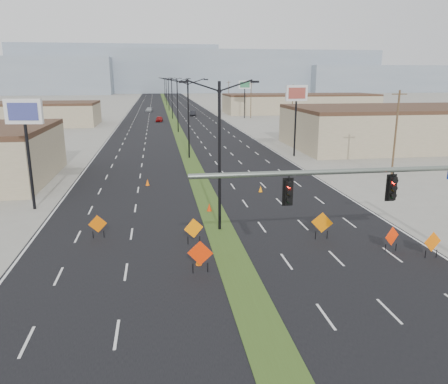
{
  "coord_description": "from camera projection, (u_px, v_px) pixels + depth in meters",
  "views": [
    {
      "loc": [
        -4.04,
        -16.3,
        10.24
      ],
      "look_at": [
        0.01,
        10.07,
        3.2
      ],
      "focal_mm": 35.0,
      "sensor_mm": 36.0,
      "label": 1
    }
  ],
  "objects": [
    {
      "name": "car_left",
      "position": [
        159.0,
        119.0,
        103.47
      ],
      "size": [
        1.87,
        3.86,
        1.27
      ],
      "primitive_type": "imported",
      "rotation": [
        0.0,
        0.0,
        -0.1
      ],
      "color": "maroon",
      "rests_on": "ground"
    },
    {
      "name": "cone_1",
      "position": [
        209.0,
        207.0,
        34.25
      ],
      "size": [
        0.5,
        0.5,
        0.66
      ],
      "primitive_type": "cone",
      "rotation": [
        0.0,
        0.0,
        -0.3
      ],
      "color": "red",
      "rests_on": "ground"
    },
    {
      "name": "car_far",
      "position": [
        149.0,
        110.0,
        132.65
      ],
      "size": [
        2.29,
        4.57,
        1.27
      ],
      "primitive_type": "imported",
      "rotation": [
        0.0,
        0.0,
        -0.12
      ],
      "color": "#A4A9AE",
      "rests_on": "ground"
    },
    {
      "name": "construction_sign_0",
      "position": [
        98.0,
        225.0,
        28.42
      ],
      "size": [
        1.18,
        0.21,
        1.58
      ],
      "rotation": [
        0.0,
        0.0,
        0.14
      ],
      "color": "#D55B04",
      "rests_on": "ground"
    },
    {
      "name": "construction_sign_1",
      "position": [
        200.0,
        254.0,
        23.28
      ],
      "size": [
        1.36,
        0.33,
        1.84
      ],
      "rotation": [
        0.0,
        0.0,
        -0.21
      ],
      "color": "red",
      "rests_on": "ground"
    },
    {
      "name": "mesa_backdrop",
      "position": [
        118.0,
        69.0,
        316.15
      ],
      "size": [
        140.0,
        50.0,
        32.0
      ],
      "primitive_type": "cube",
      "color": "gray",
      "rests_on": "ground"
    },
    {
      "name": "streetlight_5",
      "position": [
        166.0,
        90.0,
        162.68
      ],
      "size": [
        5.15,
        0.24,
        10.02
      ],
      "color": "black",
      "rests_on": "ground"
    },
    {
      "name": "mesa_east",
      "position": [
        408.0,
        79.0,
        320.06
      ],
      "size": [
        160.0,
        50.0,
        18.0
      ],
      "primitive_type": "cube",
      "color": "gray",
      "rests_on": "ground"
    },
    {
      "name": "construction_sign_4",
      "position": [
        392.0,
        237.0,
        26.25
      ],
      "size": [
        1.09,
        0.49,
        1.56
      ],
      "rotation": [
        0.0,
        0.0,
        0.4
      ],
      "color": "#FF3105",
      "rests_on": "ground"
    },
    {
      "name": "signal_mast",
      "position": [
        427.0,
        195.0,
        20.73
      ],
      "size": [
        16.3,
        0.6,
        8.0
      ],
      "color": "slate",
      "rests_on": "ground"
    },
    {
      "name": "median_strip",
      "position": [
        172.0,
        117.0,
        114.36
      ],
      "size": [
        2.0,
        400.0,
        0.04
      ],
      "primitive_type": "cube",
      "color": "#3A4F1C",
      "rests_on": "ground"
    },
    {
      "name": "construction_sign_2",
      "position": [
        194.0,
        229.0,
        27.35
      ],
      "size": [
        1.24,
        0.4,
        1.71
      ],
      "rotation": [
        0.0,
        0.0,
        0.29
      ],
      "color": "orange",
      "rests_on": "ground"
    },
    {
      "name": "construction_sign_3",
      "position": [
        322.0,
        223.0,
        28.19
      ],
      "size": [
        1.29,
        0.55,
        1.83
      ],
      "rotation": [
        0.0,
        0.0,
        -0.38
      ],
      "color": "orange",
      "rests_on": "ground"
    },
    {
      "name": "utility_pole_0",
      "position": [
        396.0,
        134.0,
        44.42
      ],
      "size": [
        1.6,
        0.2,
        9.0
      ],
      "color": "#4C3823",
      "rests_on": "ground"
    },
    {
      "name": "pole_sign_east_near",
      "position": [
        296.0,
        99.0,
        56.51
      ],
      "size": [
        3.03,
        0.84,
        9.25
      ],
      "rotation": [
        0.0,
        0.0,
        0.16
      ],
      "color": "black",
      "rests_on": "ground"
    },
    {
      "name": "cone_2",
      "position": [
        261.0,
        189.0,
        40.03
      ],
      "size": [
        0.44,
        0.44,
        0.59
      ],
      "primitive_type": "cone",
      "rotation": [
        0.0,
        0.0,
        -0.31
      ],
      "color": "orange",
      "rests_on": "ground"
    },
    {
      "name": "mesa_center",
      "position": [
        218.0,
        72.0,
        307.81
      ],
      "size": [
        220.0,
        50.0,
        28.0
      ],
      "primitive_type": "cube",
      "color": "gray",
      "rests_on": "ground"
    },
    {
      "name": "road_surface",
      "position": [
        172.0,
        117.0,
        114.36
      ],
      "size": [
        25.0,
        400.0,
        0.02
      ],
      "primitive_type": "cube",
      "color": "black",
      "rests_on": "ground"
    },
    {
      "name": "utility_pole_2",
      "position": [
        251.0,
        100.0,
        111.32
      ],
      "size": [
        1.6,
        0.2,
        9.0
      ],
      "color": "#4C3823",
      "rests_on": "ground"
    },
    {
      "name": "pole_sign_east_far",
      "position": [
        245.0,
        88.0,
        110.71
      ],
      "size": [
        3.08,
        0.87,
        9.41
      ],
      "rotation": [
        0.0,
        0.0,
        -0.17
      ],
      "color": "black",
      "rests_on": "ground"
    },
    {
      "name": "pole_sign_west",
      "position": [
        25.0,
        121.0,
        33.25
      ],
      "size": [
        2.84,
        0.74,
        8.66
      ],
      "rotation": [
        0.0,
        0.0,
        -0.14
      ],
      "color": "black",
      "rests_on": "ground"
    },
    {
      "name": "construction_sign_5",
      "position": [
        432.0,
        243.0,
        25.26
      ],
      "size": [
        1.2,
        0.26,
        1.61
      ],
      "rotation": [
        0.0,
        0.0,
        0.19
      ],
      "color": "#E86304",
      "rests_on": "ground"
    },
    {
      "name": "building_sw_far",
      "position": [
        26.0,
        115.0,
        94.76
      ],
      "size": [
        30.0,
        14.0,
        4.5
      ],
      "primitive_type": "cube",
      "color": "tan",
      "rests_on": "ground"
    },
    {
      "name": "car_mid",
      "position": [
        193.0,
        113.0,
        119.07
      ],
      "size": [
        1.96,
        4.24,
        1.35
      ],
      "primitive_type": "imported",
      "rotation": [
        0.0,
        0.0,
        -0.13
      ],
      "color": "black",
      "rests_on": "ground"
    },
    {
      "name": "streetlight_2",
      "position": [
        178.0,
        103.0,
        82.39
      ],
      "size": [
        5.15,
        0.24,
        10.02
      ],
      "color": "black",
      "rests_on": "ground"
    },
    {
      "name": "cone_0",
      "position": [
        199.0,
        260.0,
        24.45
      ],
      "size": [
        0.39,
        0.39,
        0.6
      ],
      "primitive_type": "cone",
      "rotation": [
        0.0,
        0.0,
        0.09
      ],
      "color": "#FF6005",
      "rests_on": "ground"
    },
    {
      "name": "utility_pole_1",
      "position": [
        292.0,
        109.0,
        77.87
      ],
      "size": [
        1.6,
        0.2,
        9.0
      ],
      "color": "#4C3823",
      "rests_on": "ground"
    },
    {
      "name": "building_se_near",
      "position": [
        411.0,
        128.0,
        66.08
      ],
      "size": [
        36.0,
        18.0,
        5.5
      ],
      "primitive_type": "cube",
      "color": "tan",
      "rests_on": "ground"
    },
    {
      "name": "streetlight_1",
      "position": [
        188.0,
        116.0,
        55.63
      ],
      "size": [
        5.15,
        0.24,
        10.02
      ],
      "color": "black",
      "rests_on": "ground"
    },
    {
      "name": "utility_pole_3",
      "position": [
        229.0,
        94.0,
        144.77
      ],
      "size": [
        1.6,
        0.2,
        9.0
      ],
      "color": "#4C3823",
      "rests_on": "ground"
    },
    {
      "name": "ground",
      "position": [
        259.0,
        323.0,
        18.78
      ],
      "size": [
        600.0,
        600.0,
        0.0
      ],
      "primitive_type": "plane",
      "color": "gray",
      "rests_on": "ground"
    },
    {
      "name": "cone_3",
      "position": [
        147.0,
        182.0,
        42.44
      ],
      "size": [
        0.49,
        0.49,
        0.63
      ],
      "primitive_type": "cone",
      "rotation": [
        0.0,
        0.0,
        -0.36
      ],
      "color": "#FE6305",
      "rests_on": "ground"
    },
    {
      "name": "streetlight_0",
      "position": [
        219.0,
        152.0,
        28.87
      ],
      "size": [
        5.15,
        0.24,
        10.02
      ],
      "color": "black",
      "rests_on": "ground"
    },
    {
      "name": "streetlight_3",
      "position": [
        172.0,
        97.0,
        109.15
      ],
      "size": [
        5.15,
        0.24,
        10.02
      ],
      "color": "black",
      "rests_on": "ground"
    },
    {
      "name": "streetlight_6",
      "position": [
        165.0,
        89.0,
        189.44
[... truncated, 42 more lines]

